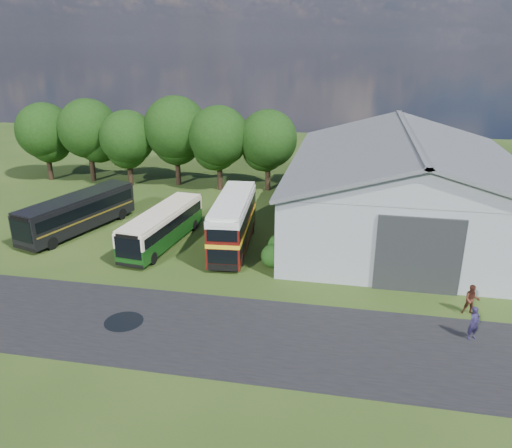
% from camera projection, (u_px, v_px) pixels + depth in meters
% --- Properties ---
extents(ground, '(120.00, 120.00, 0.00)m').
position_uv_depth(ground, '(168.00, 299.00, 30.74)').
color(ground, '#223912').
rests_on(ground, ground).
extents(asphalt_road, '(60.00, 8.00, 0.02)m').
position_uv_depth(asphalt_road, '(200.00, 330.00, 27.44)').
color(asphalt_road, black).
rests_on(asphalt_road, ground).
extents(puddle, '(2.20, 2.20, 0.01)m').
position_uv_depth(puddle, '(124.00, 322.00, 28.25)').
color(puddle, black).
rests_on(puddle, ground).
extents(storage_shed, '(18.80, 24.80, 8.15)m').
position_uv_depth(storage_shed, '(405.00, 179.00, 41.30)').
color(storage_shed, gray).
rests_on(storage_shed, ground).
extents(tree_far_left, '(6.12, 6.12, 8.64)m').
position_uv_depth(tree_far_left, '(44.00, 131.00, 55.04)').
color(tree_far_left, black).
rests_on(tree_far_left, ground).
extents(tree_left_a, '(6.46, 6.46, 9.12)m').
position_uv_depth(tree_left_a, '(88.00, 129.00, 54.49)').
color(tree_left_a, black).
rests_on(tree_left_a, ground).
extents(tree_left_b, '(5.78, 5.78, 8.16)m').
position_uv_depth(tree_left_b, '(127.00, 138.00, 52.88)').
color(tree_left_b, black).
rests_on(tree_left_b, ground).
extents(tree_mid, '(6.80, 6.80, 9.60)m').
position_uv_depth(tree_mid, '(176.00, 128.00, 52.85)').
color(tree_mid, black).
rests_on(tree_mid, ground).
extents(tree_right_a, '(6.26, 6.26, 8.83)m').
position_uv_depth(tree_right_a, '(219.00, 136.00, 51.20)').
color(tree_right_a, black).
rests_on(tree_right_a, ground).
extents(tree_right_b, '(5.98, 5.98, 8.45)m').
position_uv_depth(tree_right_b, '(268.00, 139.00, 51.13)').
color(tree_right_b, black).
rests_on(tree_right_b, ground).
extents(shrub_front, '(1.70, 1.70, 1.70)m').
position_uv_depth(shrub_front, '(273.00, 266.00, 35.25)').
color(shrub_front, '#194714').
rests_on(shrub_front, ground).
extents(shrub_mid, '(1.60, 1.60, 1.60)m').
position_uv_depth(shrub_mid, '(277.00, 255.00, 37.09)').
color(shrub_mid, '#194714').
rests_on(shrub_mid, ground).
extents(bus_green_single, '(3.45, 10.22, 2.76)m').
position_uv_depth(bus_green_single, '(162.00, 227.00, 38.47)').
color(bus_green_single, black).
rests_on(bus_green_single, ground).
extents(bus_maroon_double, '(3.14, 9.54, 4.03)m').
position_uv_depth(bus_maroon_double, '(233.00, 223.00, 37.60)').
color(bus_maroon_double, black).
rests_on(bus_maroon_double, ground).
extents(bus_dark_single, '(5.57, 11.19, 3.01)m').
position_uv_depth(bus_dark_single, '(78.00, 213.00, 41.17)').
color(bus_dark_single, black).
rests_on(bus_dark_single, ground).
extents(visitor_a, '(0.82, 0.77, 1.89)m').
position_uv_depth(visitor_a, '(474.00, 323.00, 26.33)').
color(visitor_a, '#211C3D').
rests_on(visitor_a, ground).
extents(visitor_b, '(0.89, 0.70, 1.83)m').
position_uv_depth(visitor_b, '(472.00, 300.00, 28.74)').
color(visitor_b, '#462116').
rests_on(visitor_b, ground).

